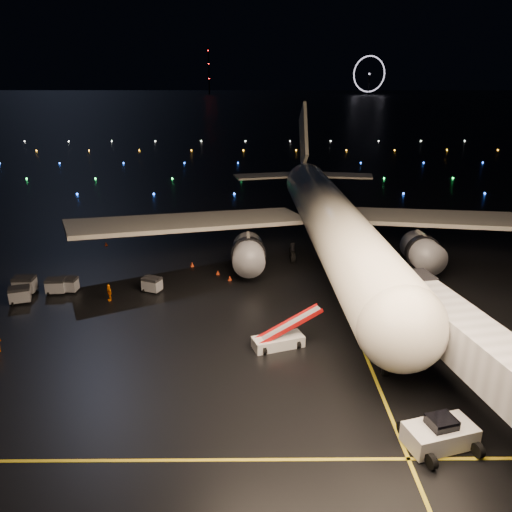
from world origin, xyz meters
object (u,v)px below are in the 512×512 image
Objects in this scene: airliner at (328,187)px; baggage_cart_2 at (25,285)px; baggage_cart_1 at (56,286)px; crew_c at (109,292)px; baggage_cart_3 at (68,285)px; baggage_cart_0 at (152,285)px; pushback_tug at (440,432)px; belt_loader at (278,331)px; baggage_cart_4 at (20,295)px.

airliner is 35.98m from baggage_cart_2.
baggage_cart_1 is (-29.87, -11.55, -8.05)m from airliner.
baggage_cart_3 is (-4.91, 2.24, -0.09)m from crew_c.
baggage_cart_0 is at bearing -152.23° from airliner.
crew_c is at bearing -19.79° from baggage_cart_3.
baggage_cart_2 is 4.44m from baggage_cart_3.
belt_loader reaches higher than pushback_tug.
crew_c is at bearing 131.28° from belt_loader.
belt_loader reaches higher than baggage_cart_4.
baggage_cart_1 is at bearing -142.17° from crew_c.
airliner is 36.37m from baggage_cart_4.
airliner reaches higher than baggage_cart_1.
crew_c is 0.90× the size of baggage_cart_4.
pushback_tug is at bearing -23.30° from baggage_cart_0.
pushback_tug reaches higher than baggage_cart_3.
crew_c is at bearing -12.93° from baggage_cart_2.
baggage_cart_4 is at bearing -144.41° from baggage_cart_0.
baggage_cart_2 is 2.46m from baggage_cart_4.
belt_loader is 3.19× the size of baggage_cart_4.
pushback_tug is 2.28× the size of baggage_cart_3.
airliner is 33.84× the size of baggage_cart_3.
airliner is 33.02m from baggage_cart_1.
pushback_tug is 0.68× the size of belt_loader.
baggage_cart_1 is at bearing 134.39° from belt_loader.
belt_loader is 2.94× the size of baggage_cart_2.
baggage_cart_0 is 0.95× the size of baggage_cart_4.
baggage_cart_0 is 8.84m from baggage_cart_3.
baggage_cart_3 is (-30.88, 23.76, -0.22)m from pushback_tug.
crew_c is at bearing -16.81° from baggage_cart_4.
pushback_tug is 38.96m from baggage_cart_3.
baggage_cart_0 is 0.88× the size of baggage_cart_2.
baggage_cart_1 is (-22.73, 11.32, -0.70)m from belt_loader.
baggage_cart_2 is at bearing -171.64° from baggage_cart_3.
pushback_tug is 1.99× the size of baggage_cart_2.
airliner is at bearing 17.16° from baggage_cart_1.
baggage_cart_2 is (-9.34, 1.95, 0.03)m from crew_c.
pushback_tug is at bearing -32.87° from baggage_cart_3.
baggage_cart_4 is (-2.79, -2.30, 0.02)m from baggage_cart_1.
baggage_cart_3 is 4.76m from baggage_cart_4.
baggage_cart_4 is (-12.77, -2.66, 0.04)m from baggage_cart_0.
pushback_tug reaches higher than baggage_cart_2.
baggage_cart_3 is at bearing 132.40° from belt_loader.
belt_loader reaches higher than baggage_cart_0.
belt_loader is at bearing -30.45° from baggage_cart_1.
baggage_cart_0 is (-22.04, 23.73, -0.21)m from pushback_tug.
baggage_cart_4 reaches higher than baggage_cart_1.
baggage_cart_3 is (-8.84, 0.02, -0.00)m from baggage_cart_0.
baggage_cart_3 is at bearing -156.34° from baggage_cart_0.
airliner reaches higher than baggage_cart_3.
baggage_cart_4 is at bearing -140.95° from baggage_cart_3.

